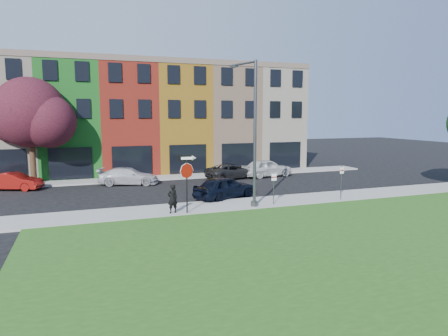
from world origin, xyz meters
name	(u,v)px	position (x,y,z in m)	size (l,w,h in m)	color
ground	(264,217)	(0.00, 0.00, 0.00)	(120.00, 120.00, 0.00)	black
sidewalk_near	(272,202)	(2.00, 3.00, 0.06)	(40.00, 3.00, 0.12)	gray
sidewalk_far	(158,178)	(-3.00, 15.00, 0.06)	(40.00, 2.40, 0.12)	gray
rowhouse_block	(150,120)	(-2.50, 21.18, 4.99)	(30.00, 10.12, 10.00)	#BDB19D
stop_sign	(187,172)	(-3.79, 1.88, 2.40)	(1.05, 0.11, 3.21)	black
man	(173,199)	(-4.55, 2.11, 0.92)	(0.66, 0.51, 1.60)	black
sedan_near	(225,187)	(-0.38, 5.23, 0.76)	(4.78, 3.42, 1.51)	black
parked_car_red	(14,181)	(-13.89, 13.31, 0.65)	(4.17, 2.72, 1.30)	maroon
parked_car_silver	(128,176)	(-5.72, 12.81, 0.67)	(4.98, 3.04, 1.35)	#B3B4B9
parked_car_dark	(232,171)	(3.04, 12.85, 0.65)	(5.02, 3.14, 1.30)	black
parked_car_white	(267,168)	(6.36, 12.81, 0.79)	(4.87, 2.53, 1.58)	silver
street_lamp	(253,134)	(0.31, 2.31, 4.39)	(0.92, 2.53, 8.46)	#444649
parking_sign_a	(274,184)	(1.66, 2.15, 1.35)	(0.32, 0.09, 1.94)	#444649
parking_sign_b	(341,178)	(6.30, 1.89, 1.49)	(0.32, 0.11, 2.20)	#444649
tree_purple	(32,114)	(-12.64, 15.24, 5.52)	(6.50, 5.69, 8.25)	black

